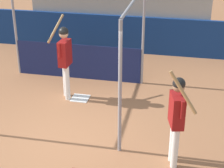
{
  "coord_description": "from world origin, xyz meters",
  "views": [
    {
      "loc": [
        2.3,
        -6.22,
        4.43
      ],
      "look_at": [
        0.82,
        0.85,
        1.03
      ],
      "focal_mm": 60.0,
      "sensor_mm": 36.0,
      "label": 1
    }
  ],
  "objects": [
    {
      "name": "player_batter",
      "position": [
        -0.61,
        1.97,
        1.15
      ],
      "size": [
        0.53,
        0.91,
        2.02
      ],
      "rotation": [
        0.0,
        0.0,
        1.52
      ],
      "color": "white",
      "rests_on": "ground"
    },
    {
      "name": "home_plate",
      "position": [
        -0.25,
        1.96,
        0.01
      ],
      "size": [
        0.44,
        0.44,
        0.02
      ],
      "color": "white",
      "rests_on": "ground"
    },
    {
      "name": "ground_plane",
      "position": [
        0.0,
        0.0,
        0.0
      ],
      "size": [
        60.0,
        60.0,
        0.0
      ],
      "primitive_type": "plane",
      "color": "#9E6642"
    },
    {
      "name": "outfield_wall",
      "position": [
        0.0,
        5.59,
        0.62
      ],
      "size": [
        24.0,
        0.12,
        1.25
      ],
      "color": "navy",
      "rests_on": "ground"
    },
    {
      "name": "batting_cage",
      "position": [
        -0.66,
        2.56,
        1.17
      ],
      "size": [
        3.7,
        3.34,
        2.74
      ],
      "color": "gray",
      "rests_on": "ground"
    },
    {
      "name": "player_waiting",
      "position": [
        2.24,
        -0.28,
        1.09
      ],
      "size": [
        0.53,
        0.71,
        2.05
      ],
      "rotation": [
        0.0,
        0.0,
        -1.34
      ],
      "color": "white",
      "rests_on": "ground"
    }
  ]
}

